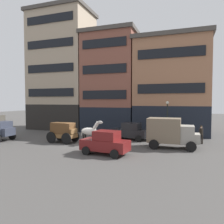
# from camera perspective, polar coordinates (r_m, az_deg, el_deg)

# --- Properties ---
(ground_plane) EXTENTS (120.00, 120.00, 0.00)m
(ground_plane) POSITION_cam_1_polar(r_m,az_deg,el_deg) (21.71, -8.48, -8.09)
(ground_plane) COLOR #4C4947
(building_far_left) EXTENTS (9.15, 6.67, 17.49)m
(building_far_left) POSITION_cam_1_polar(r_m,az_deg,el_deg) (34.20, -12.91, 10.63)
(building_far_left) COLOR black
(building_far_left) RESTS_ON ground_plane
(building_center_left) EXTENTS (7.48, 6.67, 13.48)m
(building_center_left) POSITION_cam_1_polar(r_m,az_deg,el_deg) (30.52, 0.01, 7.87)
(building_center_left) COLOR black
(building_center_left) RESTS_ON ground_plane
(building_center_right) EXTENTS (9.34, 6.67, 12.08)m
(building_center_right) POSITION_cam_1_polar(r_m,az_deg,el_deg) (28.82, 15.41, 6.66)
(building_center_right) COLOR black
(building_center_right) RESTS_ON ground_plane
(cargo_wagon) EXTENTS (3.00, 1.71, 1.98)m
(cargo_wagon) POSITION_cam_1_polar(r_m,az_deg,el_deg) (22.16, -12.66, -4.90)
(cargo_wagon) COLOR brown
(cargo_wagon) RESTS_ON ground_plane
(draft_horse) EXTENTS (2.35, 0.72, 2.30)m
(draft_horse) POSITION_cam_1_polar(r_m,az_deg,el_deg) (20.73, -5.71, -5.03)
(draft_horse) COLOR beige
(draft_horse) RESTS_ON ground_plane
(delivery_truck_near) EXTENTS (4.37, 2.16, 2.62)m
(delivery_truck_near) POSITION_cam_1_polar(r_m,az_deg,el_deg) (19.71, 15.18, -5.07)
(delivery_truck_near) COLOR gray
(delivery_truck_near) RESTS_ON ground_plane
(sedan_dark) EXTENTS (3.86, 2.20, 1.83)m
(sedan_dark) POSITION_cam_1_polar(r_m,az_deg,el_deg) (16.89, -1.75, -8.04)
(sedan_dark) COLOR maroon
(sedan_dark) RESTS_ON ground_plane
(sedan_light) EXTENTS (3.85, 2.17, 1.83)m
(sedan_light) POSITION_cam_1_polar(r_m,az_deg,el_deg) (23.28, 4.85, -5.05)
(sedan_light) COLOR black
(sedan_light) RESTS_ON ground_plane
(pedestrian_officer) EXTENTS (0.50, 0.50, 1.79)m
(pedestrian_officer) POSITION_cam_1_polar(r_m,az_deg,el_deg) (22.63, 22.34, -5.30)
(pedestrian_officer) COLOR black
(pedestrian_officer) RESTS_ON ground_plane
(streetlamp_curbside) EXTENTS (0.32, 0.32, 4.12)m
(streetlamp_curbside) POSITION_cam_1_polar(r_m,az_deg,el_deg) (24.29, 14.31, -0.63)
(streetlamp_curbside) COLOR black
(streetlamp_curbside) RESTS_ON ground_plane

